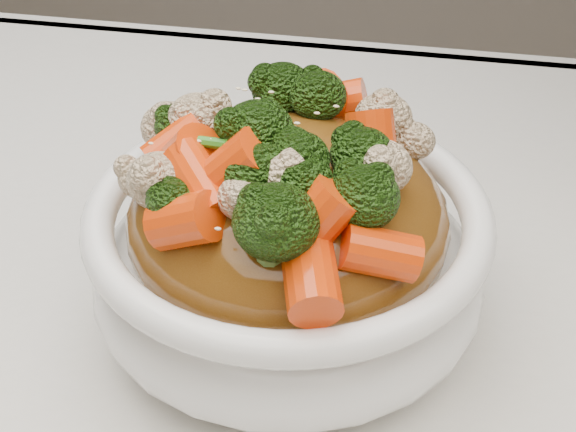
# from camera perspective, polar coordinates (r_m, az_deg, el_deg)

# --- Properties ---
(tablecloth) EXTENTS (1.20, 0.80, 0.04)m
(tablecloth) POSITION_cam_1_polar(r_m,az_deg,el_deg) (0.47, -5.30, -12.62)
(tablecloth) COLOR silver
(tablecloth) RESTS_ON dining_table
(bowl) EXTENTS (0.27, 0.27, 0.08)m
(bowl) POSITION_cam_1_polar(r_m,az_deg,el_deg) (0.46, 0.00, -3.07)
(bowl) COLOR white
(bowl) RESTS_ON tablecloth
(sauce_base) EXTENTS (0.21, 0.21, 0.09)m
(sauce_base) POSITION_cam_1_polar(r_m,az_deg,el_deg) (0.44, 0.00, -0.29)
(sauce_base) COLOR #5E3710
(sauce_base) RESTS_ON bowl
(carrots) EXTENTS (0.21, 0.21, 0.05)m
(carrots) POSITION_cam_1_polar(r_m,az_deg,el_deg) (0.41, 0.00, 6.29)
(carrots) COLOR #DC3B07
(carrots) RESTS_ON sauce_base
(broccoli) EXTENTS (0.21, 0.21, 0.04)m
(broccoli) POSITION_cam_1_polar(r_m,az_deg,el_deg) (0.41, 0.00, 6.18)
(broccoli) COLOR black
(broccoli) RESTS_ON sauce_base
(cauliflower) EXTENTS (0.21, 0.21, 0.03)m
(cauliflower) POSITION_cam_1_polar(r_m,az_deg,el_deg) (0.41, 0.00, 5.95)
(cauliflower) COLOR beige
(cauliflower) RESTS_ON sauce_base
(scallions) EXTENTS (0.16, 0.16, 0.02)m
(scallions) POSITION_cam_1_polar(r_m,az_deg,el_deg) (0.41, 0.00, 6.41)
(scallions) COLOR #2B7F1D
(scallions) RESTS_ON sauce_base
(sesame_seeds) EXTENTS (0.19, 0.19, 0.01)m
(sesame_seeds) POSITION_cam_1_polar(r_m,az_deg,el_deg) (0.41, 0.00, 6.41)
(sesame_seeds) COLOR beige
(sesame_seeds) RESTS_ON sauce_base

